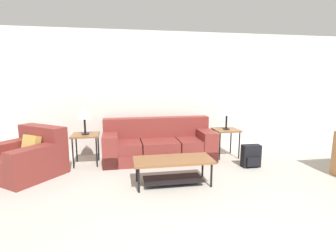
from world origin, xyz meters
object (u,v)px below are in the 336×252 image
Objects in this scene: armchair at (28,159)px; table_lamp_left at (84,113)px; table_lamp_right at (227,110)px; backpack at (251,156)px; side_table_right at (226,132)px; coffee_table at (173,165)px; couch at (159,145)px; side_table_left at (86,138)px.

armchair is 1.20m from table_lamp_left.
backpack is at bearing -74.26° from table_lamp_right.
side_table_right is at bearing 0.00° from table_lamp_right.
armchair is 2.64× the size of table_lamp_left.
coffee_table is at bearing -161.21° from backpack.
side_table_right is at bearing 105.74° from backpack.
couch is at bearing 91.11° from coffee_table.
side_table_right is (1.40, -0.05, 0.22)m from couch.
couch is at bearing 177.76° from table_lamp_right.
armchair is at bearing 160.70° from coffee_table.
table_lamp_left is (-1.40, -0.05, 0.68)m from couch.
couch is 4.23× the size of table_lamp_right.
armchair is at bearing -173.15° from table_lamp_right.
table_lamp_left is at bearing 26.59° from armchair.
coffee_table is at bearing -88.89° from couch.
armchair is (-2.28, -0.50, -0.01)m from couch.
couch reaches higher than coffee_table.
backpack is (1.60, -0.77, -0.10)m from couch.
armchair is 3.77m from table_lamp_right.
side_table_right is 1.41× the size of backpack.
couch is at bearing 2.24° from table_lamp_left.
armchair is 1.13× the size of coffee_table.
armchair reaches higher than side_table_right.
couch is 1.61× the size of armchair.
table_lamp_right is 1.25× the size of backpack.
backpack is (0.20, -0.71, -0.77)m from table_lamp_right.
couch reaches higher than side_table_right.
side_table_left is (0.88, 0.44, 0.23)m from armchair.
armchair reaches higher than side_table_left.
couch is 5.28× the size of backpack.
armchair is 3.29× the size of backpack.
coffee_table is (2.30, -0.81, 0.01)m from armchair.
table_lamp_right reaches higher than side_table_right.
table_lamp_right is (1.37, 1.25, 0.67)m from coffee_table.
side_table_right is 1.13× the size of table_lamp_right.
coffee_table is 1.91m from side_table_left.
coffee_table is 2.91× the size of backpack.
side_table_left is at bearing 180.00° from table_lamp_right.
backpack reaches higher than coffee_table.
table_lamp_left is at bearing 166.60° from backpack.
table_lamp_right reaches higher than backpack.
couch is 1.81× the size of coffee_table.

